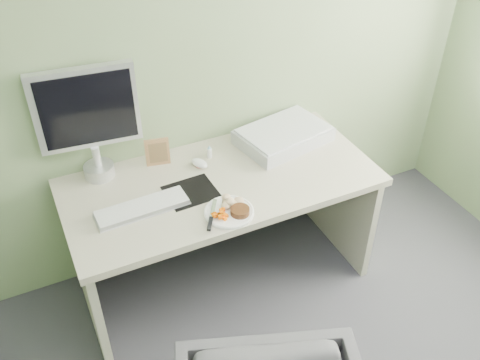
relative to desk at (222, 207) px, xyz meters
name	(u,v)px	position (x,y,z in m)	size (l,w,h in m)	color
wall_back	(187,37)	(0.00, 0.38, 0.80)	(3.50, 3.50, 0.00)	gray
desk	(222,207)	(0.00, 0.00, 0.00)	(1.60, 0.75, 0.73)	#B1AC94
plate	(229,212)	(-0.07, -0.26, 0.19)	(0.24, 0.24, 0.01)	white
steak	(240,211)	(-0.03, -0.29, 0.21)	(0.09, 0.09, 0.03)	black
potato_pile	(230,201)	(-0.05, -0.22, 0.22)	(0.10, 0.07, 0.05)	tan
carrot_heap	(219,214)	(-0.13, -0.28, 0.22)	(0.06, 0.05, 0.04)	#FF6805
steak_knife	(211,219)	(-0.17, -0.28, 0.21)	(0.13, 0.20, 0.02)	silver
mousepad	(191,192)	(-0.18, -0.03, 0.18)	(0.25, 0.22, 0.00)	black
keyboard	(142,207)	(-0.43, -0.06, 0.20)	(0.44, 0.13, 0.02)	white
computer_mouse	(200,163)	(-0.05, 0.15, 0.20)	(0.06, 0.10, 0.04)	white
photo_frame	(157,152)	(-0.25, 0.26, 0.26)	(0.13, 0.01, 0.16)	#A7734E
eyedrop_bottle	(209,152)	(0.02, 0.21, 0.22)	(0.03, 0.03, 0.08)	white
scanner	(283,136)	(0.46, 0.17, 0.22)	(0.49, 0.33, 0.08)	silver
monitor	(88,118)	(-0.55, 0.32, 0.52)	(0.50, 0.15, 0.59)	silver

